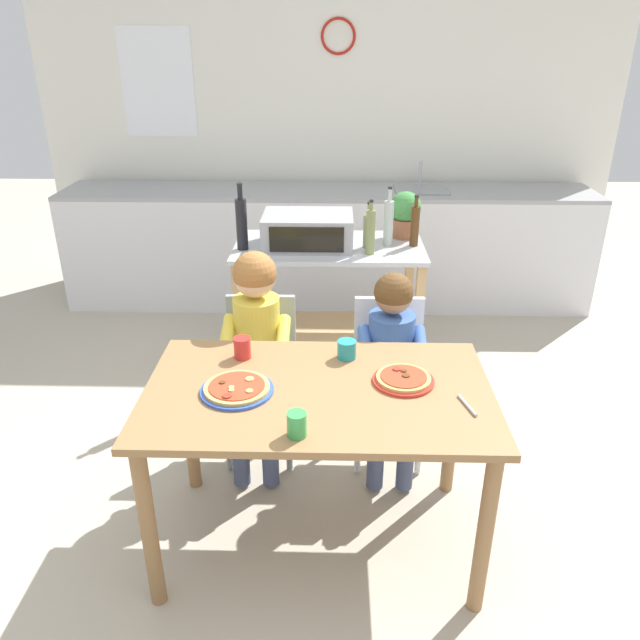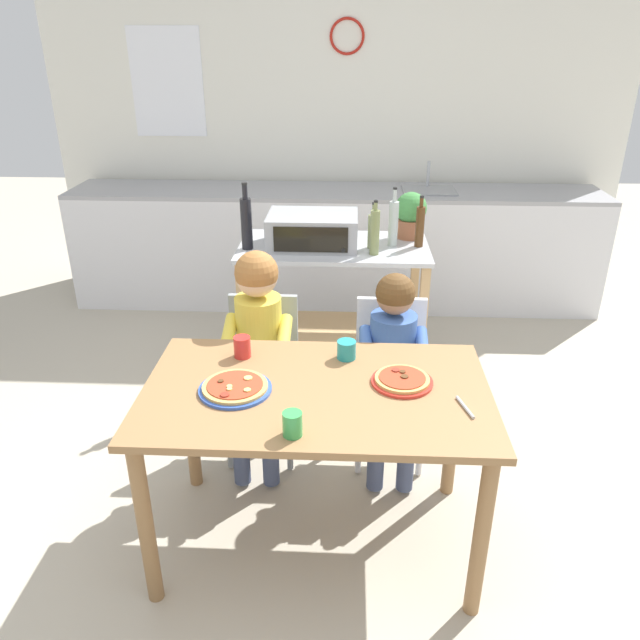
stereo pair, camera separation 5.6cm
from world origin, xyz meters
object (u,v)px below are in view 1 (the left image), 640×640
Objects in this scene: dining_chair_left at (261,366)px; pizza_plate_red_rimmed at (403,379)px; toaster_oven at (308,230)px; child_in_blue_striped_shirt at (392,352)px; child_in_yellow_shirt at (256,336)px; drinking_cup_teal at (347,349)px; bottle_clear_vinegar at (369,230)px; bottle_brown_beer at (370,231)px; dining_table at (318,413)px; potted_herb_plant at (405,213)px; bottle_tall_green_wine at (388,222)px; dining_chair_right at (388,368)px; pizza_plate_blue_rimmed at (237,389)px; bottle_dark_olive_oil at (415,225)px; drinking_cup_red at (242,348)px; bottle_squat_spirits at (242,223)px; drinking_cup_green at (297,424)px; kitchen_island_cart at (329,290)px; serving_spoon at (467,405)px.

dining_chair_left reaches higher than pizza_plate_red_rimmed.
child_in_blue_striped_shirt is at bearing -64.17° from toaster_oven.
drinking_cup_teal is (0.42, -0.30, 0.09)m from child_in_yellow_shirt.
bottle_brown_beer is (0.00, -0.11, 0.03)m from bottle_clear_vinegar.
dining_table is (0.10, -1.42, -0.31)m from toaster_oven.
bottle_tall_green_wine is at bearing -123.78° from potted_herb_plant.
bottle_brown_beer is at bearing -124.52° from potted_herb_plant.
dining_chair_right reaches higher than pizza_plate_blue_rimmed.
drinking_cup_teal is (-0.41, -1.18, -0.19)m from bottle_dark_olive_oil.
bottle_clear_vinegar is at bearing 63.43° from drinking_cup_red.
drinking_cup_green is at bearing -76.10° from bottle_squat_spirits.
toaster_oven is at bearing 76.47° from child_in_yellow_shirt.
child_in_yellow_shirt reaches higher than drinking_cup_teal.
drinking_cup_red is at bearing -100.82° from toaster_oven.
drinking_cup_green is at bearing -88.83° from toaster_oven.
potted_herb_plant is (0.46, 0.17, 0.43)m from kitchen_island_cart.
child_in_yellow_shirt is at bearing 105.97° from drinking_cup_green.
bottle_clear_vinegar is 0.96× the size of pizza_plate_blue_rimmed.
pizza_plate_blue_rimmed is (0.00, -0.69, 0.29)m from dining_chair_left.
kitchen_island_cart is at bearing 9.94° from bottle_squat_spirits.
bottle_brown_beer is 1.11× the size of pizza_plate_blue_rimmed.
potted_herb_plant is 1.42m from drinking_cup_teal.
bottle_dark_olive_oil reaches higher than bottle_clear_vinegar.
bottle_clear_vinegar is at bearing 79.44° from drinking_cup_green.
child_in_blue_striped_shirt is (0.08, -0.86, -0.33)m from bottle_clear_vinegar.
drinking_cup_green is (-0.06, -0.30, 0.15)m from dining_table.
bottle_squat_spirits is 1.13m from drinking_cup_red.
dining_table is (-0.37, -1.44, -0.36)m from bottle_tall_green_wine.
serving_spoon is (0.29, -1.39, -0.23)m from bottle_brown_beer.
pizza_plate_blue_rimmed is at bearing -86.62° from drinking_cup_red.
serving_spoon is at bearing -78.97° from bottle_clear_vinegar.
child_in_blue_striped_shirt is at bearing -71.22° from kitchen_island_cart.
bottle_squat_spirits reaches higher than bottle_tall_green_wine.
dining_table is at bearing 78.24° from drinking_cup_green.
serving_spoon is at bearing -38.08° from pizza_plate_red_rimmed.
dining_chair_left is 2.91× the size of pizza_plate_blue_rimmed.
bottle_squat_spirits is 1.28× the size of bottle_dark_olive_oil.
bottle_squat_spirits is 4.32× the size of drinking_cup_green.
dining_chair_right is 3.37× the size of pizza_plate_red_rimmed.
toaster_oven is 0.48× the size of child_in_yellow_shirt.
kitchen_island_cart is at bearing 87.10° from drinking_cup_green.
drinking_cup_teal is (-0.25, -1.19, -0.21)m from bottle_tall_green_wine.
pizza_plate_red_rimmed is (0.64, -0.49, 0.06)m from child_in_yellow_shirt.
kitchen_island_cart reaches higher than drinking_cup_green.
bottle_clear_vinegar reaches higher than drinking_cup_teal.
drinking_cup_green is (-0.54, -1.91, -0.21)m from potted_herb_plant.
bottle_squat_spirits is 2.72× the size of serving_spoon.
bottle_tall_green_wine is 1.24× the size of potted_herb_plant.
toaster_oven is 1.35× the size of bottle_squat_spirits.
child_in_blue_striped_shirt is at bearing -11.88° from dining_chair_left.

